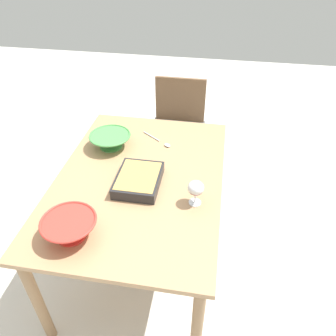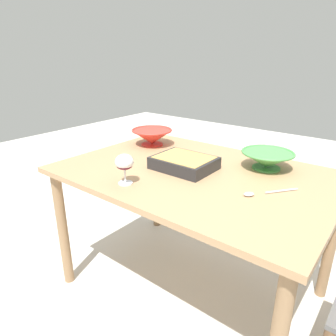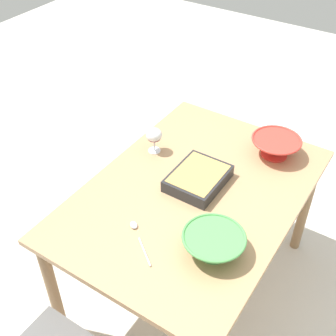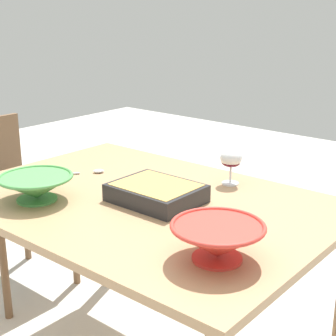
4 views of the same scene
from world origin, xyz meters
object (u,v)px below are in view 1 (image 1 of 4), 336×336
at_px(small_bowl, 110,140).
at_px(chair, 178,126).
at_px(wine_glass, 196,189).
at_px(casserole_dish, 139,179).
at_px(dining_table, 140,189).
at_px(serving_spoon, 162,142).
at_px(mixing_bowl, 70,227).

bearing_deg(small_bowl, chair, -23.02).
relative_size(chair, small_bowl, 3.24).
relative_size(wine_glass, small_bowl, 0.54).
bearing_deg(casserole_dish, chair, -3.32).
distance_m(wine_glass, small_bowl, 0.71).
height_order(casserole_dish, small_bowl, small_bowl).
bearing_deg(casserole_dish, dining_table, 11.68).
relative_size(wine_glass, serving_spoon, 0.65).
height_order(dining_table, mixing_bowl, mixing_bowl).
xyz_separation_m(dining_table, chair, (1.02, -0.07, -0.17)).
distance_m(dining_table, chair, 1.04).
bearing_deg(mixing_bowl, casserole_dish, -28.36).
bearing_deg(wine_glass, chair, 12.21).
bearing_deg(mixing_bowl, serving_spoon, -17.93).
bearing_deg(dining_table, chair, -4.18).
height_order(wine_glass, small_bowl, wine_glass).
bearing_deg(serving_spoon, dining_table, 170.47).
bearing_deg(casserole_dish, serving_spoon, -6.63).
height_order(wine_glass, casserole_dish, wine_glass).
relative_size(small_bowl, serving_spoon, 1.22).
xyz_separation_m(chair, small_bowl, (-0.76, 0.32, 0.31)).
relative_size(dining_table, wine_glass, 9.52).
xyz_separation_m(chair, mixing_bowl, (-1.49, 0.28, 0.31)).
height_order(dining_table, chair, chair).
bearing_deg(casserole_dish, wine_glass, -106.71).
height_order(casserole_dish, mixing_bowl, mixing_bowl).
bearing_deg(small_bowl, serving_spoon, -72.45).
xyz_separation_m(dining_table, serving_spoon, (0.36, -0.06, 0.09)).
distance_m(mixing_bowl, small_bowl, 0.73).
height_order(chair, casserole_dish, chair).
xyz_separation_m(mixing_bowl, serving_spoon, (0.83, -0.27, -0.05)).
height_order(wine_glass, mixing_bowl, wine_glass).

